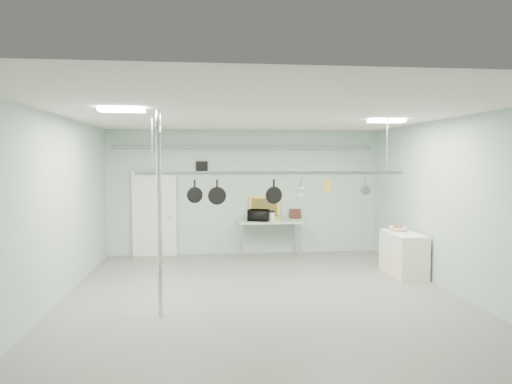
{
  "coord_description": "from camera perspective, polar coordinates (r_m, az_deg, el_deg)",
  "views": [
    {
      "loc": [
        -0.95,
        -7.73,
        2.42
      ],
      "look_at": [
        -0.03,
        1.0,
        1.81
      ],
      "focal_mm": 32.0,
      "sensor_mm": 36.0,
      "label": 1
    }
  ],
  "objects": [
    {
      "name": "microwave",
      "position": [
        11.44,
        0.35,
        -2.92
      ],
      "size": [
        0.6,
        0.5,
        0.28
      ],
      "primitive_type": "imported",
      "rotation": [
        0.0,
        0.0,
        2.81
      ],
      "color": "black",
      "rests_on": "prep_table"
    },
    {
      "name": "saucepan",
      "position": [
        8.54,
        13.52,
        0.63
      ],
      "size": [
        0.19,
        0.13,
        0.29
      ],
      "primitive_type": null,
      "rotation": [
        0.0,
        0.0,
        -0.28
      ],
      "color": "silver",
      "rests_on": "pot_rack"
    },
    {
      "name": "whisk",
      "position": [
        8.22,
        5.7,
        0.38
      ],
      "size": [
        0.2,
        0.2,
        0.35
      ],
      "primitive_type": null,
      "rotation": [
        0.0,
        0.0,
        -0.22
      ],
      "color": "#AAAAAF",
      "rests_on": "pot_rack"
    },
    {
      "name": "side_cabinet",
      "position": [
        10.2,
        17.94,
        -7.36
      ],
      "size": [
        0.6,
        1.2,
        0.9
      ],
      "primitive_type": "cube",
      "color": "white",
      "rests_on": "floor"
    },
    {
      "name": "wall_vent",
      "position": [
        11.7,
        -6.79,
        3.11
      ],
      "size": [
        0.3,
        0.04,
        0.3
      ],
      "primitive_type": "cube",
      "color": "black",
      "rests_on": "back_wall"
    },
    {
      "name": "skillet_right",
      "position": [
        8.13,
        2.25,
        0.14
      ],
      "size": [
        0.31,
        0.13,
        0.42
      ],
      "primitive_type": null,
      "rotation": [
        0.0,
        0.0,
        0.22
      ],
      "color": "black",
      "rests_on": "pot_rack"
    },
    {
      "name": "prep_table",
      "position": [
        11.55,
        1.73,
        -3.94
      ],
      "size": [
        1.6,
        0.7,
        0.91
      ],
      "color": "#9CB8AB",
      "rests_on": "floor"
    },
    {
      "name": "conduit_pipe",
      "position": [
        11.67,
        -1.38,
        5.59
      ],
      "size": [
        6.6,
        0.07,
        0.07
      ],
      "primitive_type": "cylinder",
      "rotation": [
        0.0,
        1.57,
        0.0
      ],
      "color": "gray",
      "rests_on": "back_wall"
    },
    {
      "name": "back_wall",
      "position": [
        11.79,
        -1.41,
        -0.02
      ],
      "size": [
        7.0,
        0.02,
        3.2
      ],
      "primitive_type": "cube",
      "color": "#9DBDB4",
      "rests_on": "floor"
    },
    {
      "name": "chrome_pole",
      "position": [
        7.22,
        -11.98,
        -2.64
      ],
      "size": [
        0.08,
        0.08,
        3.2
      ],
      "primitive_type": "cylinder",
      "color": "silver",
      "rests_on": "floor"
    },
    {
      "name": "light_panel_left",
      "position": [
        7.08,
        -16.42,
        9.81
      ],
      "size": [
        0.65,
        0.3,
        0.05
      ],
      "primitive_type": "cube",
      "color": "white",
      "rests_on": "ceiling"
    },
    {
      "name": "fruit_cluster",
      "position": [
        10.33,
        17.35,
        -4.19
      ],
      "size": [
        0.24,
        0.24,
        0.09
      ],
      "primitive_type": null,
      "color": "#B22A10",
      "rests_on": "fruit_bowl"
    },
    {
      "name": "light_panel_right",
      "position": [
        9.01,
        15.99,
        8.53
      ],
      "size": [
        0.65,
        0.3,
        0.05
      ],
      "primitive_type": "cube",
      "color": "white",
      "rests_on": "ceiling"
    },
    {
      "name": "right_wall",
      "position": [
        8.95,
        23.73,
        -1.62
      ],
      "size": [
        0.02,
        8.0,
        3.2
      ],
      "primitive_type": "cube",
      "color": "#9DBDB4",
      "rests_on": "floor"
    },
    {
      "name": "skillet_mid",
      "position": [
        8.05,
        -4.89,
        -0.0
      ],
      "size": [
        0.32,
        0.07,
        0.44
      ],
      "primitive_type": null,
      "rotation": [
        0.0,
        0.0,
        0.03
      ],
      "color": "black",
      "rests_on": "pot_rack"
    },
    {
      "name": "fruit_bowl",
      "position": [
        10.34,
        17.35,
        -4.41
      ],
      "size": [
        0.45,
        0.45,
        0.09
      ],
      "primitive_type": "imported",
      "rotation": [
        0.0,
        0.0,
        -0.2
      ],
      "color": "silver",
      "rests_on": "side_cabinet"
    },
    {
      "name": "coffee_canister",
      "position": [
        11.46,
        1.98,
        -3.08
      ],
      "size": [
        0.18,
        0.18,
        0.22
      ],
      "primitive_type": "cylinder",
      "rotation": [
        0.0,
        0.0,
        -0.18
      ],
      "color": "silver",
      "rests_on": "prep_table"
    },
    {
      "name": "painting_large",
      "position": [
        11.78,
        1.04,
        -2.0
      ],
      "size": [
        0.78,
        0.15,
        0.58
      ],
      "primitive_type": "cube",
      "rotation": [
        -0.14,
        0.0,
        -0.03
      ],
      "color": "gold",
      "rests_on": "prep_table"
    },
    {
      "name": "painting_small",
      "position": [
        11.93,
        4.93,
        -2.74
      ],
      "size": [
        0.31,
        0.1,
        0.25
      ],
      "primitive_type": "cube",
      "rotation": [
        -0.17,
        0.0,
        -0.07
      ],
      "color": "#381E13",
      "rests_on": "prep_table"
    },
    {
      "name": "ceiling",
      "position": [
        7.83,
        0.97,
        9.62
      ],
      "size": [
        7.0,
        8.0,
        0.02
      ],
      "primitive_type": "cube",
      "color": "silver",
      "rests_on": "back_wall"
    },
    {
      "name": "pot_rack",
      "position": [
        8.11,
        2.11,
        2.62
      ],
      "size": [
        4.8,
        0.06,
        1.0
      ],
      "color": "#B7B7BC",
      "rests_on": "ceiling"
    },
    {
      "name": "skillet_left",
      "position": [
        8.05,
        -7.67,
        0.18
      ],
      "size": [
        0.29,
        0.13,
        0.38
      ],
      "primitive_type": null,
      "rotation": [
        0.0,
        0.0,
        0.26
      ],
      "color": "black",
      "rests_on": "pot_rack"
    },
    {
      "name": "grater",
      "position": [
        8.33,
        8.98,
        0.81
      ],
      "size": [
        0.1,
        0.04,
        0.24
      ],
      "primitive_type": null,
      "rotation": [
        0.0,
        0.0,
        -0.26
      ],
      "color": "yellow",
      "rests_on": "pot_rack"
    },
    {
      "name": "door",
      "position": [
        11.83,
        -12.57,
        -2.78
      ],
      "size": [
        1.1,
        0.1,
        2.2
      ],
      "primitive_type": "cube",
      "color": "silver",
      "rests_on": "floor"
    },
    {
      "name": "floor",
      "position": [
        8.16,
        0.95,
        -13.29
      ],
      "size": [
        8.0,
        8.0,
        0.0
      ],
      "primitive_type": "plane",
      "color": "gray",
      "rests_on": "ground"
    }
  ]
}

